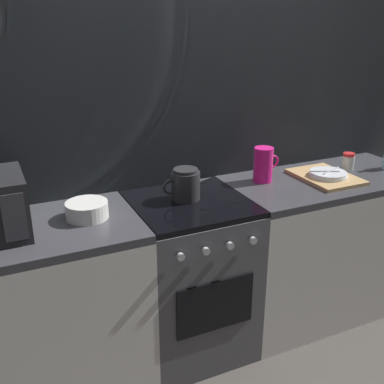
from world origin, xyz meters
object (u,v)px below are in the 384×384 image
at_px(kettle, 186,184).
at_px(pitcher, 263,164).
at_px(stove_unit, 190,277).
at_px(spice_jar, 348,161).
at_px(dish_pile, 326,176).
at_px(mixing_bowl, 87,210).

relative_size(kettle, pitcher, 1.42).
height_order(stove_unit, spice_jar, spice_jar).
distance_m(stove_unit, kettle, 0.53).
height_order(pitcher, dish_pile, pitcher).
relative_size(pitcher, spice_jar, 1.90).
distance_m(mixing_bowl, spice_jar, 1.64).
distance_m(dish_pile, spice_jar, 0.26).
bearing_deg(pitcher, stove_unit, -168.14).
height_order(mixing_bowl, spice_jar, spice_jar).
bearing_deg(dish_pile, pitcher, 160.98).
relative_size(kettle, spice_jar, 2.71).
bearing_deg(pitcher, spice_jar, -3.68).
height_order(kettle, dish_pile, kettle).
relative_size(mixing_bowl, spice_jar, 1.90).
xyz_separation_m(stove_unit, mixing_bowl, (-0.53, 0.02, 0.49)).
relative_size(stove_unit, kettle, 3.16).
xyz_separation_m(kettle, mixing_bowl, (-0.52, -0.02, -0.04)).
height_order(stove_unit, dish_pile, dish_pile).
xyz_separation_m(stove_unit, dish_pile, (0.87, -0.02, 0.47)).
distance_m(kettle, spice_jar, 1.12).
xyz_separation_m(mixing_bowl, spice_jar, (1.64, 0.05, 0.01)).
bearing_deg(mixing_bowl, spice_jar, 1.74).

